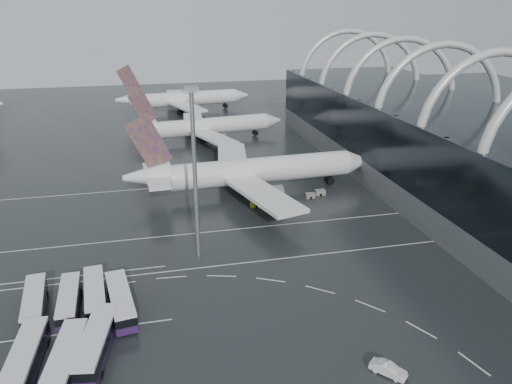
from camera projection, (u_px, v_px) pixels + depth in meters
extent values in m
plane|color=black|center=(222.00, 260.00, 89.03)|extent=(420.00, 420.00, 0.00)
cube|color=slate|center=(463.00, 181.00, 119.31)|extent=(42.00, 160.00, 6.00)
cube|color=black|center=(470.00, 140.00, 115.74)|extent=(42.00, 160.00, 14.00)
torus|color=silver|center=(489.00, 132.00, 103.10)|extent=(33.80, 1.80, 33.80)
torus|color=silver|center=(438.00, 113.00, 120.38)|extent=(33.80, 1.80, 33.80)
torus|color=silver|center=(399.00, 99.00, 137.67)|extent=(33.80, 1.80, 33.80)
torus|color=silver|center=(370.00, 88.00, 154.95)|extent=(33.80, 1.80, 33.80)
torus|color=silver|center=(346.00, 79.00, 172.23)|extent=(33.80, 1.80, 33.80)
cube|color=silver|center=(224.00, 265.00, 87.21)|extent=(120.00, 0.25, 0.01)
cube|color=silver|center=(212.00, 232.00, 99.95)|extent=(120.00, 0.25, 0.01)
cube|color=silver|center=(196.00, 185.00, 125.42)|extent=(120.00, 0.25, 0.01)
cube|color=silver|center=(70.00, 333.00, 69.38)|extent=(28.00, 0.25, 0.01)
cube|color=silver|center=(81.00, 275.00, 83.94)|extent=(28.00, 0.25, 0.01)
cylinder|color=white|center=(262.00, 170.00, 119.58)|extent=(44.17, 8.47, 6.10)
cone|color=white|center=(357.00, 161.00, 126.14)|extent=(6.63, 6.43, 6.10)
cone|color=white|center=(147.00, 176.00, 112.10)|extent=(10.83, 6.66, 6.10)
cube|color=#361762|center=(149.00, 142.00, 109.59)|extent=(10.15, 1.18, 12.92)
cube|color=white|center=(156.00, 175.00, 112.64)|extent=(5.75, 19.15, 0.53)
cube|color=white|center=(261.00, 193.00, 106.92)|extent=(13.96, 27.29, 0.84)
cube|color=white|center=(232.00, 158.00, 130.49)|extent=(11.33, 27.10, 0.84)
cylinder|color=gray|center=(270.00, 194.00, 111.72)|extent=(5.97, 3.88, 3.57)
cylinder|color=gray|center=(248.00, 168.00, 128.69)|extent=(5.97, 3.88, 3.57)
cube|color=black|center=(245.00, 188.00, 119.98)|extent=(12.96, 7.40, 2.31)
cylinder|color=white|center=(213.00, 126.00, 164.98)|extent=(37.82, 10.42, 5.38)
cone|color=white|center=(273.00, 121.00, 172.15)|extent=(6.25, 6.09, 5.38)
cone|color=white|center=(141.00, 129.00, 156.85)|extent=(9.93, 6.60, 5.38)
cube|color=#361762|center=(143.00, 107.00, 154.71)|extent=(8.94, 1.77, 11.41)
cube|color=white|center=(147.00, 128.00, 157.47)|extent=(6.41, 17.12, 0.46)
cube|color=white|center=(212.00, 137.00, 153.81)|extent=(13.98, 24.04, 0.74)
cube|color=white|center=(193.00, 121.00, 174.06)|extent=(8.18, 23.62, 0.74)
cylinder|color=gray|center=(218.00, 139.00, 158.17)|extent=(5.49, 3.82, 3.16)
cylinder|color=gray|center=(204.00, 127.00, 172.75)|extent=(5.49, 3.82, 3.16)
cube|color=black|center=(203.00, 138.00, 165.07)|extent=(11.84, 7.40, 2.04)
cylinder|color=white|center=(189.00, 99.00, 208.81)|extent=(39.86, 10.02, 5.89)
cone|color=white|center=(241.00, 95.00, 215.80)|extent=(6.68, 6.50, 5.89)
cone|color=white|center=(128.00, 100.00, 200.83)|extent=(10.71, 6.93, 5.89)
cube|color=#361762|center=(129.00, 81.00, 198.46)|extent=(9.79, 1.64, 12.48)
cube|color=white|center=(134.00, 99.00, 201.45)|extent=(6.47, 18.65, 0.51)
cube|color=white|center=(186.00, 106.00, 196.59)|extent=(14.62, 26.32, 0.81)
cube|color=white|center=(174.00, 96.00, 218.97)|extent=(9.69, 25.97, 0.81)
cylinder|color=gray|center=(192.00, 109.00, 201.31)|extent=(5.91, 4.02, 3.45)
cylinder|color=gray|center=(183.00, 101.00, 217.42)|extent=(5.91, 4.02, 3.45)
cube|color=black|center=(180.00, 109.00, 209.01)|extent=(12.80, 7.75, 2.23)
cube|color=#2A1440|center=(35.00, 308.00, 73.60)|extent=(4.07, 12.85, 1.07)
cube|color=black|center=(34.00, 301.00, 73.18)|extent=(4.10, 12.60, 1.26)
cube|color=silver|center=(33.00, 296.00, 72.88)|extent=(4.07, 12.85, 0.44)
cylinder|color=black|center=(44.00, 324.00, 70.57)|extent=(0.44, 1.00, 0.97)
cylinder|color=black|center=(23.00, 327.00, 69.76)|extent=(0.44, 1.00, 0.97)
cylinder|color=black|center=(47.00, 294.00, 77.72)|extent=(0.44, 1.00, 0.97)
cylinder|color=black|center=(28.00, 297.00, 76.90)|extent=(0.44, 1.00, 0.97)
cube|color=#2A1440|center=(70.00, 305.00, 74.21)|extent=(3.17, 12.33, 1.04)
cube|color=black|center=(69.00, 299.00, 73.81)|extent=(3.21, 12.09, 1.22)
cube|color=silver|center=(68.00, 294.00, 73.52)|extent=(3.17, 12.33, 0.42)
cylinder|color=black|center=(78.00, 321.00, 71.14)|extent=(0.36, 0.95, 0.94)
cylinder|color=black|center=(58.00, 324.00, 70.50)|extent=(0.36, 0.95, 0.94)
cylinder|color=black|center=(81.00, 292.00, 78.20)|extent=(0.36, 0.95, 0.94)
cylinder|color=black|center=(63.00, 295.00, 77.56)|extent=(0.36, 0.95, 0.94)
cube|color=#2A1440|center=(96.00, 299.00, 75.69)|extent=(4.08, 13.15, 1.10)
cube|color=black|center=(95.00, 292.00, 75.26)|extent=(4.11, 12.90, 1.29)
cube|color=silver|center=(94.00, 287.00, 74.95)|extent=(4.08, 13.15, 0.45)
cylinder|color=black|center=(107.00, 315.00, 72.57)|extent=(0.44, 1.02, 1.00)
cylinder|color=black|center=(87.00, 318.00, 71.75)|extent=(0.44, 1.02, 1.00)
cylinder|color=black|center=(104.00, 286.00, 79.91)|extent=(0.44, 1.02, 1.00)
cylinder|color=black|center=(86.00, 289.00, 79.09)|extent=(0.44, 1.02, 1.00)
cube|color=#2A1440|center=(121.00, 306.00, 73.99)|extent=(4.86, 13.65, 1.13)
cube|color=black|center=(120.00, 298.00, 73.55)|extent=(4.88, 13.39, 1.34)
cube|color=silver|center=(120.00, 293.00, 73.23)|extent=(4.86, 13.65, 0.46)
cylinder|color=black|center=(136.00, 322.00, 70.91)|extent=(0.50, 1.07, 1.03)
cylinder|color=black|center=(115.00, 326.00, 69.94)|extent=(0.50, 1.07, 1.03)
cylinder|color=black|center=(127.00, 292.00, 78.35)|extent=(0.50, 1.07, 1.03)
cylinder|color=black|center=(108.00, 295.00, 77.37)|extent=(0.50, 1.07, 1.03)
cube|color=#2A1440|center=(26.00, 365.00, 61.87)|extent=(3.80, 13.71, 1.15)
cube|color=black|center=(25.00, 357.00, 61.42)|extent=(3.84, 13.44, 1.36)
cube|color=silver|center=(24.00, 351.00, 61.10)|extent=(3.80, 13.71, 0.47)
cylinder|color=black|center=(47.00, 344.00, 66.24)|extent=(0.42, 1.06, 1.04)
cylinder|color=black|center=(24.00, 347.00, 65.78)|extent=(0.42, 1.06, 1.04)
cube|color=#2A1440|center=(66.00, 367.00, 61.48)|extent=(4.61, 13.79, 1.14)
cube|color=black|center=(65.00, 359.00, 61.03)|extent=(4.63, 13.53, 1.35)
cube|color=silver|center=(64.00, 353.00, 60.71)|extent=(4.61, 13.79, 0.47)
cylinder|color=black|center=(86.00, 347.00, 65.79)|extent=(0.49, 1.08, 1.04)
cylinder|color=black|center=(63.00, 348.00, 65.50)|extent=(0.49, 1.08, 1.04)
cube|color=#2A1440|center=(97.00, 349.00, 64.65)|extent=(5.32, 14.12, 1.17)
cube|color=black|center=(96.00, 341.00, 64.20)|extent=(5.33, 13.86, 1.38)
cube|color=silver|center=(95.00, 335.00, 63.86)|extent=(5.32, 14.12, 0.48)
cylinder|color=black|center=(101.00, 375.00, 60.77)|extent=(0.54, 1.11, 1.06)
cylinder|color=black|center=(76.00, 376.00, 60.60)|extent=(0.54, 1.11, 1.06)
cylinder|color=black|center=(115.00, 331.00, 69.01)|extent=(0.54, 1.11, 1.06)
cylinder|color=black|center=(94.00, 331.00, 68.83)|extent=(0.54, 1.11, 1.06)
imported|color=silver|center=(388.00, 369.00, 61.44)|extent=(4.22, 4.50, 1.51)
cylinder|color=gray|center=(195.00, 178.00, 85.36)|extent=(0.74, 0.74, 29.68)
cube|color=gray|center=(191.00, 89.00, 79.95)|extent=(2.33, 2.33, 0.85)
cube|color=silver|center=(191.00, 91.00, 80.06)|extent=(2.12, 2.12, 0.42)
cube|color=#AEA717|center=(283.00, 204.00, 112.04)|extent=(2.22, 1.31, 1.21)
cube|color=slate|center=(310.00, 195.00, 116.96)|extent=(2.14, 1.27, 1.17)
cube|color=#AEA717|center=(256.00, 204.00, 111.75)|extent=(2.33, 1.38, 1.27)
cube|color=slate|center=(320.00, 192.00, 118.71)|extent=(2.35, 1.39, 1.28)
cube|color=#AEA717|center=(250.00, 187.00, 122.73)|extent=(1.89, 1.12, 1.03)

